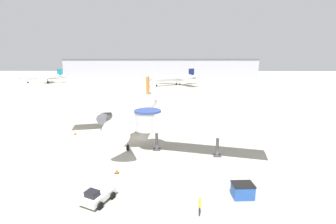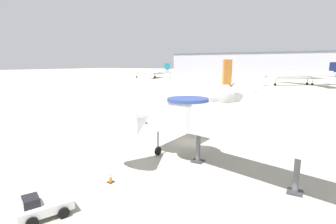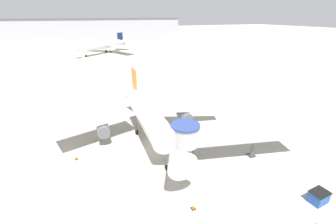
{
  "view_description": "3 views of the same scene",
  "coord_description": "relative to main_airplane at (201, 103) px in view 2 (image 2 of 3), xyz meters",
  "views": [
    {
      "loc": [
        5.98,
        -38.59,
        13.02
      ],
      "look_at": [
        5.09,
        0.02,
        4.77
      ],
      "focal_mm": 24.0,
      "sensor_mm": 36.0,
      "label": 1
    },
    {
      "loc": [
        13.29,
        -28.52,
        9.58
      ],
      "look_at": [
        -2.88,
        -0.71,
        3.61
      ],
      "focal_mm": 28.0,
      "sensor_mm": 36.0,
      "label": 2
    },
    {
      "loc": [
        -10.75,
        -29.71,
        19.97
      ],
      "look_at": [
        3.01,
        2.79,
        4.64
      ],
      "focal_mm": 24.0,
      "sensor_mm": 36.0,
      "label": 3
    }
  ],
  "objects": [
    {
      "name": "pushback_tug_white",
      "position": [
        -0.85,
        -23.11,
        -3.63
      ],
      "size": [
        3.1,
        3.77,
        1.48
      ],
      "rotation": [
        0.0,
        0.0,
        -0.41
      ],
      "color": "silver",
      "rests_on": "ground_plane"
    },
    {
      "name": "background_jet_navy_tail",
      "position": [
        7.57,
        99.7,
        0.17
      ],
      "size": [
        33.14,
        31.88,
        10.19
      ],
      "rotation": [
        0.0,
        0.0,
        -0.89
      ],
      "color": "silver",
      "rests_on": "ground_plane"
    },
    {
      "name": "main_airplane",
      "position": [
        0.0,
        0.0,
        0.0
      ],
      "size": [
        31.09,
        28.13,
        10.21
      ],
      "rotation": [
        0.0,
        0.0,
        -0.05
      ],
      "color": "white",
      "rests_on": "ground_plane"
    },
    {
      "name": "jet_bridge",
      "position": [
        8.76,
        -10.73,
        0.23
      ],
      "size": [
        19.46,
        7.53,
        6.22
      ],
      "rotation": [
        0.0,
        0.0,
        -0.24
      ],
      "color": "#B7B7BC",
      "rests_on": "ground_plane"
    },
    {
      "name": "traffic_cone_port_wing",
      "position": [
        -12.08,
        -2.25,
        -3.96
      ],
      "size": [
        0.45,
        0.45,
        0.74
      ],
      "color": "black",
      "rests_on": "ground_plane"
    },
    {
      "name": "ground_plane",
      "position": [
        0.42,
        -3.78,
        -4.31
      ],
      "size": [
        800.0,
        800.0,
        0.0
      ],
      "primitive_type": "plane",
      "color": "#A8A393"
    },
    {
      "name": "background_jet_teal_tail",
      "position": [
        -84.75,
        115.62,
        -0.02
      ],
      "size": [
        27.93,
        26.34,
        9.7
      ],
      "rotation": [
        0.0,
        0.0,
        -1.16
      ],
      "color": "white",
      "rests_on": "ground_plane"
    },
    {
      "name": "traffic_cone_near_nose",
      "position": [
        -0.42,
        -17.33,
        -3.92
      ],
      "size": [
        0.49,
        0.49,
        0.81
      ],
      "color": "black",
      "rests_on": "ground_plane"
    },
    {
      "name": "terminal_building",
      "position": [
        -5.56,
        171.22,
        4.49
      ],
      "size": [
        173.29,
        24.63,
        17.57
      ],
      "color": "#A8A8B2",
      "rests_on": "ground_plane"
    }
  ]
}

